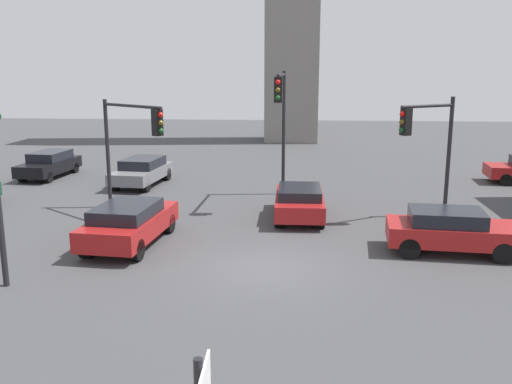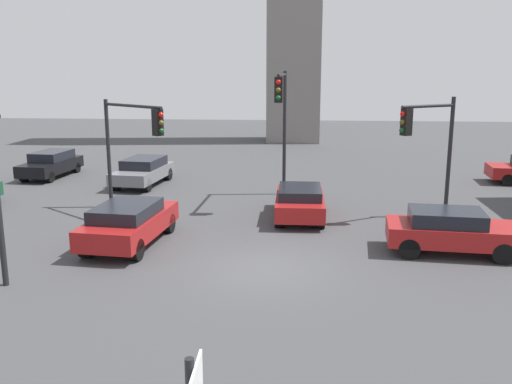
{
  "view_description": "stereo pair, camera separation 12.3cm",
  "coord_description": "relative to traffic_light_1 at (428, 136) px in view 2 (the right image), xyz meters",
  "views": [
    {
      "loc": [
        1.01,
        -15.76,
        5.86
      ],
      "look_at": [
        -0.46,
        3.7,
        1.51
      ],
      "focal_mm": 39.22,
      "sensor_mm": 36.0,
      "label": 1
    },
    {
      "loc": [
        1.13,
        -15.75,
        5.86
      ],
      "look_at": [
        -0.46,
        3.7,
        1.51
      ],
      "focal_mm": 39.22,
      "sensor_mm": 36.0,
      "label": 2
    }
  ],
  "objects": [
    {
      "name": "ground_plane",
      "position": [
        -5.92,
        -5.92,
        -3.32
      ],
      "size": [
        96.55,
        96.55,
        0.0
      ],
      "primitive_type": "plane",
      "color": "#424244"
    },
    {
      "name": "traffic_light_1",
      "position": [
        0.0,
        0.0,
        0.0
      ],
      "size": [
        2.32,
        1.54,
        4.77
      ],
      "rotation": [
        0.0,
        0.0,
        -2.58
      ],
      "color": "black",
      "rests_on": "ground_plane"
    },
    {
      "name": "traffic_light_2",
      "position": [
        -11.48,
        -0.02,
        0.0
      ],
      "size": [
        3.03,
        2.34,
        4.59
      ],
      "rotation": [
        0.0,
        0.0,
        -0.65
      ],
      "color": "black",
      "rests_on": "ground_plane"
    },
    {
      "name": "traffic_light_3",
      "position": [
        -5.65,
        2.46,
        0.82
      ],
      "size": [
        0.38,
        3.99,
        5.71
      ],
      "rotation": [
        0.0,
        0.0,
        -1.61
      ],
      "color": "black",
      "rests_on": "ground_plane"
    },
    {
      "name": "car_0",
      "position": [
        -10.53,
        -3.98,
        -2.54
      ],
      "size": [
        2.39,
        4.69,
        1.44
      ],
      "rotation": [
        0.0,
        0.0,
        1.47
      ],
      "color": "maroon",
      "rests_on": "ground_plane"
    },
    {
      "name": "car_4",
      "position": [
        -4.82,
        -0.11,
        -2.63
      ],
      "size": [
        1.9,
        4.19,
        1.29
      ],
      "rotation": [
        0.0,
        0.0,
        1.58
      ],
      "color": "maroon",
      "rests_on": "ground_plane"
    },
    {
      "name": "car_5",
      "position": [
        0.02,
        -4.02,
        -2.56
      ],
      "size": [
        4.23,
        2.21,
        1.42
      ],
      "rotation": [
        0.0,
        0.0,
        -0.09
      ],
      "color": "maroon",
      "rests_on": "ground_plane"
    },
    {
      "name": "car_6",
      "position": [
        -12.81,
        5.74,
        -2.59
      ],
      "size": [
        2.36,
        4.54,
        1.37
      ],
      "rotation": [
        0.0,
        0.0,
        -1.68
      ],
      "color": "slate",
      "rests_on": "ground_plane"
    },
    {
      "name": "car_7",
      "position": [
        -18.44,
        7.46,
        -2.59
      ],
      "size": [
        2.1,
        4.41,
        1.4
      ],
      "rotation": [
        0.0,
        0.0,
        -1.66
      ],
      "color": "black",
      "rests_on": "ground_plane"
    }
  ]
}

